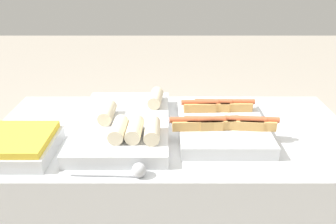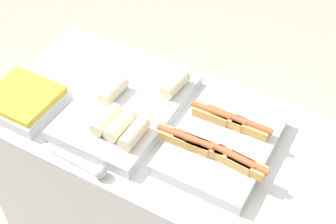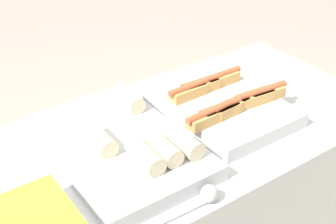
# 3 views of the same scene
# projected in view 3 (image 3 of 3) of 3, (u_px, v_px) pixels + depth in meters

# --- Properties ---
(tray_hotdogs) EXTENTS (0.40, 0.45, 0.10)m
(tray_hotdogs) POSITION_uv_depth(u_px,v_px,m) (221.00, 104.00, 1.54)
(tray_hotdogs) COLOR silver
(tray_hotdogs) RESTS_ON counter
(tray_wraps) EXTENTS (0.36, 0.55, 0.10)m
(tray_wraps) POSITION_uv_depth(u_px,v_px,m) (123.00, 145.00, 1.35)
(tray_wraps) COLOR silver
(tray_wraps) RESTS_ON counter
(serving_spoon_near) EXTENTS (0.24, 0.05, 0.05)m
(serving_spoon_near) POSITION_uv_depth(u_px,v_px,m) (204.00, 197.00, 1.18)
(serving_spoon_near) COLOR #B2B5BA
(serving_spoon_near) RESTS_ON counter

